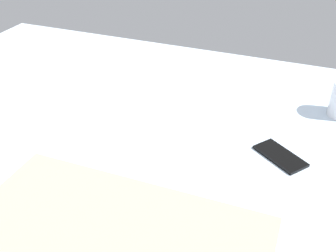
% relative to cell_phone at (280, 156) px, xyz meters
% --- Properties ---
extents(bed_mattress, '(1.80, 1.40, 0.18)m').
position_rel_cell_phone_xyz_m(bed_mattress, '(0.44, 0.06, -0.09)').
color(bed_mattress, silver).
rests_on(bed_mattress, ground).
extents(cell_phone, '(0.15, 0.14, 0.01)m').
position_rel_cell_phone_xyz_m(cell_phone, '(0.00, 0.00, 0.00)').
color(cell_phone, black).
rests_on(cell_phone, bed_mattress).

